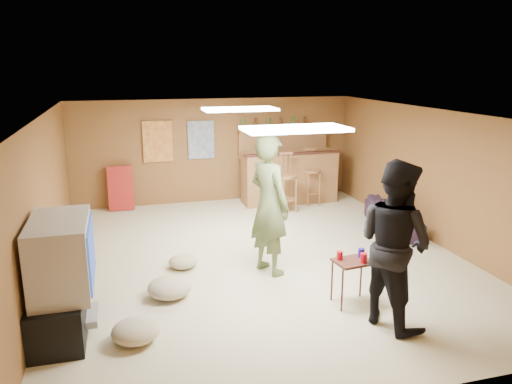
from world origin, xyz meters
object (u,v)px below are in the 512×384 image
object	(u,v)px
person_black	(394,244)
tv_body	(61,255)
person_olive	(269,205)
sofa	(393,216)
tray_table	(352,282)
bar_counter	(289,177)

from	to	relation	value
person_black	tv_body	bearing A→B (deg)	59.62
person_olive	tv_body	bearing A→B (deg)	87.00
person_olive	sofa	distance (m)	3.06
tv_body	tray_table	bearing A→B (deg)	-4.36
tv_body	sofa	xyz separation A→B (m)	(5.35, 2.21, -0.65)
sofa	tray_table	size ratio (longest dim) A/B	2.93
tv_body	tray_table	xyz separation A→B (m)	(3.34, -0.25, -0.61)
person_black	sofa	size ratio (longest dim) A/B	1.14
tv_body	person_black	bearing A→B (deg)	-12.32
tv_body	bar_counter	world-z (taller)	tv_body
bar_counter	person_black	bearing A→B (deg)	-96.39
person_olive	sofa	world-z (taller)	person_olive
bar_counter	tray_table	size ratio (longest dim) A/B	3.49
tv_body	sofa	bearing A→B (deg)	22.41
tray_table	bar_counter	bearing A→B (deg)	80.18
person_olive	sofa	xyz separation A→B (m)	(2.71, 1.22, -0.75)
tv_body	bar_counter	bearing A→B (deg)	47.00
bar_counter	person_black	xyz separation A→B (m)	(-0.59, -5.23, 0.41)
person_black	tray_table	size ratio (longest dim) A/B	3.33
sofa	tray_table	world-z (taller)	tray_table
person_black	tray_table	xyz separation A→B (m)	(-0.23, 0.52, -0.67)
tray_table	tv_body	bearing A→B (deg)	175.64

